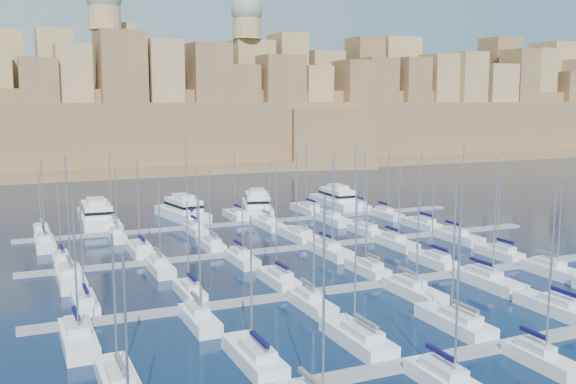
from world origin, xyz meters
name	(u,v)px	position (x,y,z in m)	size (l,w,h in m)	color
ground	(337,263)	(0.00, 0.00, 0.00)	(600.00, 600.00, 0.00)	black
pontoon_near	(510,344)	(0.00, -34.00, 0.20)	(84.00, 2.00, 0.40)	slate
pontoon_mid_near	(383,283)	(0.00, -12.00, 0.20)	(84.00, 2.00, 0.40)	slate
pontoon_mid_far	(307,247)	(0.00, 10.00, 0.20)	(84.00, 2.00, 0.40)	slate
pontoon_far	(256,222)	(0.00, 32.00, 0.20)	(84.00, 2.00, 0.40)	slate
sailboat_0	(119,381)	(-34.76, -28.61, 0.73)	(2.70, 9.01, 12.81)	white
sailboat_1	(254,357)	(-23.26, -28.38, 0.74)	(2.84, 9.48, 13.27)	white
sailboat_2	(358,338)	(-12.86, -28.12, 0.77)	(3.00, 10.00, 16.55)	white
sailboat_3	(455,322)	(-1.78, -28.27, 0.75)	(2.91, 9.70, 14.36)	white
sailboat_4	(553,307)	(10.98, -28.59, 0.74)	(2.71, 9.04, 13.87)	white
sailboat_8	(449,383)	(-11.09, -39.37, 0.74)	(2.69, 8.96, 13.83)	white
sailboat_9	(541,359)	(-0.85, -38.62, 0.71)	(2.23, 7.43, 11.18)	white
sailboat_12	(85,303)	(-34.92, -7.11, 0.72)	(2.40, 7.99, 12.74)	white
sailboat_13	(190,291)	(-23.25, -7.33, 0.71)	(2.26, 7.54, 11.55)	white
sailboat_14	(278,279)	(-11.87, -6.75, 0.75)	(2.61, 8.71, 14.76)	white
sailboat_15	(368,269)	(0.81, -7.00, 0.74)	(2.47, 8.22, 13.66)	white
sailboat_16	(434,261)	(11.44, -6.90, 0.72)	(2.53, 8.42, 11.98)	white
sailboat_17	(499,253)	(22.90, -7.03, 0.72)	(2.44, 8.15, 12.38)	white
sailboat_18	(78,338)	(-36.70, -17.70, 0.75)	(2.89, 9.63, 14.07)	white
sailboat_19	(199,319)	(-24.87, -16.96, 0.74)	(2.44, 8.14, 13.85)	white
sailboat_20	(312,303)	(-12.23, -16.98, 0.72)	(2.45, 8.16, 12.14)	white
sailboat_21	(413,291)	(0.61, -17.62, 0.74)	(2.85, 9.48, 12.54)	white
sailboat_22	(489,281)	(11.41, -17.99, 0.77)	(3.07, 10.22, 16.30)	white
sailboat_23	(553,270)	(22.42, -17.59, 0.76)	(2.82, 9.41, 15.42)	white
sailboat_24	(61,259)	(-35.65, 14.60, 0.71)	(2.22, 7.39, 11.81)	white
sailboat_25	(140,250)	(-24.48, 15.81, 0.75)	(2.96, 9.87, 14.48)	white
sailboat_26	(211,245)	(-13.86, 15.03, 0.72)	(2.48, 8.26, 12.52)	white
sailboat_27	(298,235)	(1.25, 16.00, 0.76)	(3.08, 10.26, 14.74)	white
sailboat_28	(365,230)	(13.50, 15.06, 0.74)	(2.50, 8.33, 14.03)	white
sailboat_29	(422,224)	(25.40, 15.49, 0.75)	(2.76, 9.21, 14.58)	white
sailboat_30	(71,278)	(-35.41, 3.97, 0.77)	(3.09, 10.30, 16.38)	white
sailboat_31	(160,267)	(-24.01, 4.96, 0.74)	(2.49, 8.29, 13.65)	white
sailboat_32	(242,259)	(-12.52, 4.85, 0.72)	(2.55, 8.52, 11.61)	white
sailboat_33	(330,250)	(1.04, 4.13, 0.76)	(2.99, 9.98, 14.71)	white
sailboat_34	(396,243)	(12.88, 4.61, 0.75)	(2.70, 9.00, 14.49)	white
sailboat_35	(458,237)	(24.47, 4.24, 0.77)	(2.93, 9.76, 16.13)	white
sailboat_36	(41,231)	(-37.13, 36.90, 0.71)	(2.40, 8.01, 11.53)	white
sailboat_37	(112,225)	(-25.32, 37.26, 0.74)	(2.62, 8.73, 13.47)	white
sailboat_38	(188,218)	(-11.33, 37.83, 0.77)	(2.97, 9.91, 16.29)	white
sailboat_39	(236,215)	(-2.02, 37.39, 0.74)	(2.70, 9.01, 13.37)	white
sailboat_40	(308,209)	(13.55, 38.07, 0.76)	(3.12, 10.39, 14.58)	white
sailboat_41	(356,206)	(24.40, 37.40, 0.75)	(2.71, 9.02, 14.30)	white
sailboat_42	(45,243)	(-37.15, 26.37, 0.75)	(2.85, 9.49, 14.04)	white
sailboat_43	(117,236)	(-26.04, 27.47, 0.71)	(2.18, 7.26, 11.82)	white
sailboat_44	(196,230)	(-12.86, 27.04, 0.71)	(2.44, 8.12, 11.61)	white
sailboat_45	(269,224)	(0.39, 26.59, 0.73)	(2.71, 9.05, 12.26)	white
sailboat_46	(333,219)	(13.08, 26.27, 0.75)	(2.91, 9.71, 13.74)	white
sailboat_47	(386,214)	(25.17, 26.82, 0.74)	(2.57, 8.58, 13.66)	white
motor_yacht_a	(96,215)	(-27.34, 42.50, 1.73)	(6.28, 18.92, 5.25)	white
motor_yacht_b	(183,211)	(-11.50, 41.20, 1.73)	(7.44, 16.59, 5.25)	white
motor_yacht_c	(257,205)	(4.09, 41.94, 1.73)	(10.10, 18.32, 5.25)	white
motor_yacht_d	(337,199)	(22.15, 41.64, 1.73)	(5.49, 17.07, 5.25)	white
fortified_city	(132,123)	(-0.19, 155.26, 14.74)	(460.00, 108.95, 59.52)	brown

